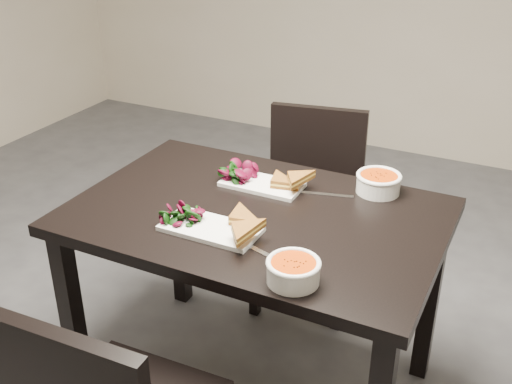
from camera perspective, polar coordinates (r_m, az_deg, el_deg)
ground at (r=2.52m, az=-4.08°, el=-16.10°), size 5.00×5.00×0.00m
table at (r=2.06m, az=-0.00°, el=-4.19°), size 1.20×0.80×0.75m
chair_far at (r=2.71m, az=5.10°, el=-0.29°), size 0.49×0.49×0.85m
plate_near at (r=1.90m, az=-4.20°, el=-3.39°), size 0.30×0.15×0.02m
sandwich_near at (r=1.87m, az=-2.27°, el=-2.78°), size 0.17×0.14×0.05m
salad_near at (r=1.94m, az=-6.78°, el=-1.98°), size 0.09×0.09×0.04m
soup_bowl_near at (r=1.66m, az=3.47°, el=-7.20°), size 0.15×0.15×0.07m
cutlery_near at (r=1.80m, az=0.12°, el=-5.39°), size 0.18×0.07×0.00m
plate_far at (r=2.17m, az=0.57°, el=0.71°), size 0.28×0.14×0.01m
sandwich_far at (r=2.12m, az=1.97°, el=0.94°), size 0.16×0.13×0.05m
salad_far at (r=2.20m, az=-1.78°, el=1.84°), size 0.09×0.08×0.04m
soup_bowl_far at (r=2.16m, az=11.25°, el=0.92°), size 0.16×0.16×0.07m
cutlery_far at (r=2.13m, az=6.59°, el=-0.24°), size 0.18×0.06×0.00m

